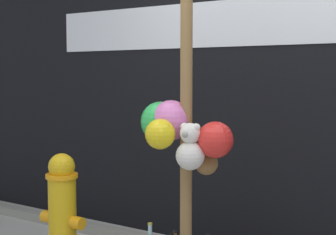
{
  "coord_description": "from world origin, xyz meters",
  "views": [
    {
      "loc": [
        1.45,
        -2.19,
        1.42
      ],
      "look_at": [
        -0.33,
        0.52,
        1.15
      ],
      "focal_mm": 54.56,
      "sensor_mm": 36.0,
      "label": 1
    }
  ],
  "objects": [
    {
      "name": "memorial_post",
      "position": [
        -0.22,
        0.5,
        1.27
      ],
      "size": [
        0.65,
        0.4,
        2.49
      ],
      "color": "olive",
      "rests_on": "ground_plane"
    },
    {
      "name": "building_wall",
      "position": [
        -0.0,
        1.61,
        1.75
      ],
      "size": [
        10.0,
        0.21,
        3.51
      ],
      "color": "black",
      "rests_on": "ground_plane"
    },
    {
      "name": "fire_hydrant",
      "position": [
        -1.18,
        0.41,
        0.44
      ],
      "size": [
        0.38,
        0.23,
        0.86
      ],
      "color": "gold",
      "rests_on": "ground_plane"
    }
  ]
}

